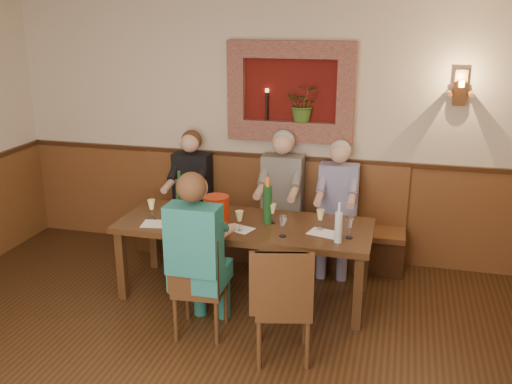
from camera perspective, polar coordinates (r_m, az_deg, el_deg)
room_shell at (r=3.41m, az=-9.77°, el=4.26°), size 6.04×6.04×2.82m
wainscoting at (r=3.91m, az=-8.77°, el=-14.61°), size 6.02×6.02×1.15m
wall_niche at (r=6.13m, az=3.80°, el=9.52°), size 1.36×0.30×1.06m
wall_sconce at (r=6.01m, az=19.74°, el=9.70°), size 0.25×0.20×0.35m
dining_table at (r=5.44m, az=-1.16°, el=-3.84°), size 2.40×0.90×0.75m
bench at (r=6.41m, az=1.16°, el=-3.76°), size 3.00×0.45×1.11m
chair_near_left at (r=4.99m, az=-5.57°, el=-11.09°), size 0.45×0.45×0.93m
chair_near_right at (r=4.65m, az=2.72°, el=-13.13°), size 0.53×0.53×0.99m
person_bench_left at (r=6.48m, az=-6.58°, el=-1.24°), size 0.42×0.51×1.42m
person_bench_mid at (r=6.18m, az=2.47°, el=-1.80°), size 0.44×0.54×1.47m
person_bench_right at (r=6.11m, az=8.04°, el=-2.57°), size 0.41×0.50×1.40m
person_chair_front at (r=4.84m, az=-5.72°, el=-7.57°), size 0.44×0.54×1.47m
spittoon_bucket at (r=5.34m, az=-3.98°, el=-1.85°), size 0.30×0.30×0.28m
wine_bottle_green_a at (r=5.34m, az=1.16°, el=-1.20°), size 0.08×0.08×0.45m
wine_bottle_green_b at (r=5.71m, az=-7.63°, el=-0.28°), size 0.09×0.09×0.42m
water_bottle at (r=4.97m, az=8.25°, el=-3.42°), size 0.07×0.07×0.36m
tasting_sheet_a at (r=5.46m, az=-9.78°, el=-3.15°), size 0.33×0.26×0.00m
tasting_sheet_b at (r=5.27m, az=-1.70°, el=-3.69°), size 0.30×0.25×0.00m
tasting_sheet_c at (r=5.20m, az=6.81°, el=-4.10°), size 0.32×0.26×0.00m
tasting_sheet_d at (r=5.29m, az=-6.55°, el=-3.68°), size 0.30×0.23×0.00m
wine_glass_0 at (r=5.25m, az=6.45°, el=-2.77°), size 0.08×0.08×0.19m
wine_glass_1 at (r=5.58m, az=-10.39°, el=-1.71°), size 0.08×0.08×0.19m
wine_glass_2 at (r=5.18m, az=-1.67°, el=-2.92°), size 0.08×0.08×0.19m
wine_glass_3 at (r=5.06m, az=2.69°, el=-3.44°), size 0.08×0.08×0.19m
wine_glass_4 at (r=5.12m, az=-3.89°, el=-3.23°), size 0.08×0.08×0.19m
wine_glass_5 at (r=5.40m, az=-7.36°, el=-2.23°), size 0.08×0.08×0.19m
wine_glass_6 at (r=5.09m, az=9.32°, el=-3.55°), size 0.08×0.08×0.19m
wine_glass_7 at (r=5.38m, az=1.63°, el=-2.16°), size 0.08×0.08×0.19m
wine_glass_8 at (r=5.70m, az=-7.41°, el=-1.13°), size 0.08×0.08×0.19m
wine_glass_9 at (r=5.61m, az=-4.08°, el=-1.36°), size 0.08×0.08×0.19m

